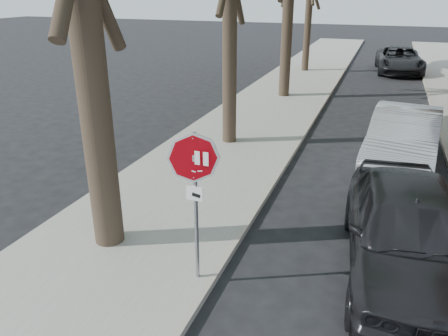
{
  "coord_description": "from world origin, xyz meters",
  "views": [
    {
      "loc": [
        1.86,
        -5.7,
        4.72
      ],
      "look_at": [
        -0.35,
        0.36,
        2.05
      ],
      "focal_mm": 35.0,
      "sensor_mm": 36.0,
      "label": 1
    }
  ],
  "objects_px": {
    "car_a": "(408,231)",
    "stop_sign": "(195,180)",
    "car_d": "(399,60)",
    "car_b": "(403,140)"
  },
  "relations": [
    {
      "from": "car_b",
      "to": "stop_sign",
      "type": "bearing_deg",
      "value": -110.16
    },
    {
      "from": "stop_sign",
      "to": "car_a",
      "type": "distance_m",
      "value": 3.8
    },
    {
      "from": "car_a",
      "to": "stop_sign",
      "type": "bearing_deg",
      "value": -160.88
    },
    {
      "from": "stop_sign",
      "to": "car_a",
      "type": "xyz_separation_m",
      "value": [
        3.3,
        1.53,
        -1.09
      ]
    },
    {
      "from": "car_b",
      "to": "car_a",
      "type": "bearing_deg",
      "value": -84.36
    },
    {
      "from": "stop_sign",
      "to": "car_a",
      "type": "bearing_deg",
      "value": 24.81
    },
    {
      "from": "car_d",
      "to": "car_a",
      "type": "bearing_deg",
      "value": -94.8
    },
    {
      "from": "car_a",
      "to": "car_b",
      "type": "distance_m",
      "value": 5.3
    },
    {
      "from": "stop_sign",
      "to": "car_d",
      "type": "height_order",
      "value": "stop_sign"
    },
    {
      "from": "stop_sign",
      "to": "car_a",
      "type": "relative_size",
      "value": 0.52
    }
  ]
}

